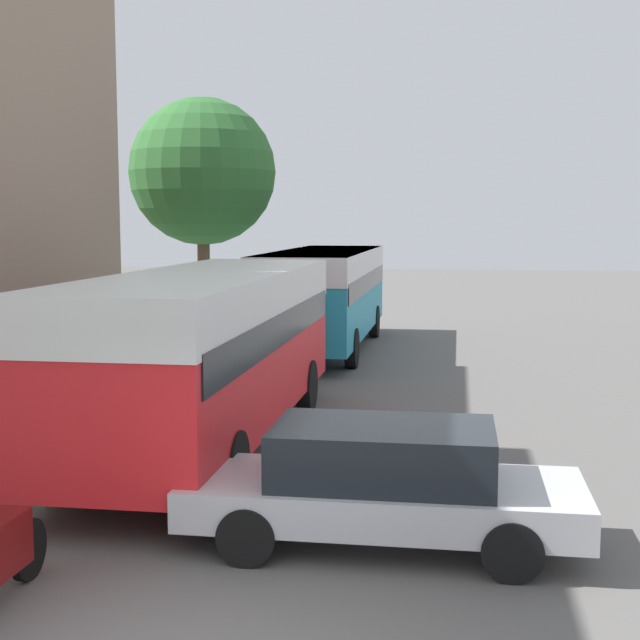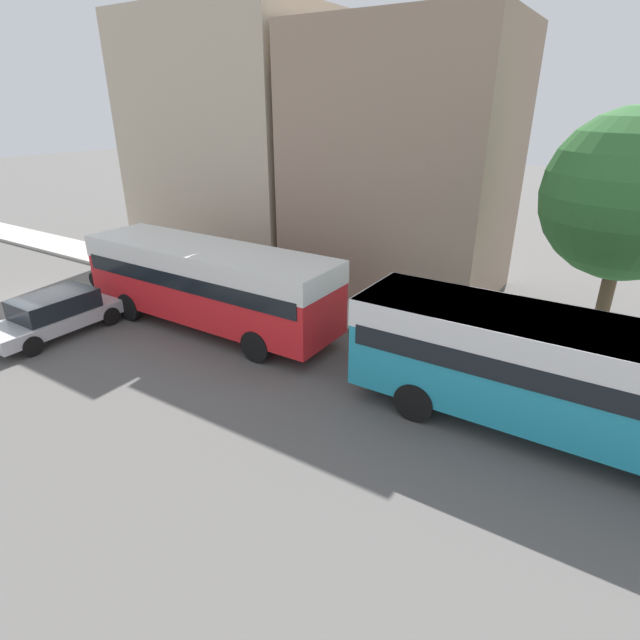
{
  "view_description": "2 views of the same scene",
  "coord_description": "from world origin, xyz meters",
  "px_view_note": "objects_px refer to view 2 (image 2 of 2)",
  "views": [
    {
      "loc": [
        2.12,
        -6.5,
        3.69
      ],
      "look_at": [
        -0.95,
        13.24,
        1.42
      ],
      "focal_mm": 50.0,
      "sensor_mm": 36.0,
      "label": 1
    },
    {
      "loc": [
        9.45,
        18.91,
        7.14
      ],
      "look_at": [
        -1.71,
        11.74,
        1.37
      ],
      "focal_mm": 28.0,
      "sensor_mm": 36.0,
      "label": 2
    }
  ],
  "objects_px": {
    "bus_following": "(565,365)",
    "motorcycle_behind_lead": "(105,274)",
    "bus_lead": "(208,276)",
    "pedestrian_near_curb": "(251,272)",
    "car_crossing": "(57,313)"
  },
  "relations": [
    {
      "from": "bus_following",
      "to": "motorcycle_behind_lead",
      "type": "height_order",
      "value": "bus_following"
    },
    {
      "from": "motorcycle_behind_lead",
      "to": "bus_following",
      "type": "bearing_deg",
      "value": 88.0
    },
    {
      "from": "bus_lead",
      "to": "motorcycle_behind_lead",
      "type": "xyz_separation_m",
      "value": [
        -0.35,
        -6.32,
        -1.18
      ]
    },
    {
      "from": "pedestrian_near_curb",
      "to": "car_crossing",
      "type": "bearing_deg",
      "value": -26.88
    },
    {
      "from": "bus_lead",
      "to": "motorcycle_behind_lead",
      "type": "height_order",
      "value": "bus_lead"
    },
    {
      "from": "motorcycle_behind_lead",
      "to": "pedestrian_near_curb",
      "type": "distance_m",
      "value": 6.18
    },
    {
      "from": "bus_lead",
      "to": "car_crossing",
      "type": "bearing_deg",
      "value": -51.28
    },
    {
      "from": "bus_lead",
      "to": "bus_following",
      "type": "bearing_deg",
      "value": 88.69
    },
    {
      "from": "pedestrian_near_curb",
      "to": "bus_lead",
      "type": "bearing_deg",
      "value": 14.22
    },
    {
      "from": "bus_following",
      "to": "car_crossing",
      "type": "relative_size",
      "value": 2.14
    },
    {
      "from": "bus_lead",
      "to": "car_crossing",
      "type": "xyz_separation_m",
      "value": [
        3.17,
        -3.95,
        -1.13
      ]
    },
    {
      "from": "bus_following",
      "to": "bus_lead",
      "type": "bearing_deg",
      "value": -91.31
    },
    {
      "from": "motorcycle_behind_lead",
      "to": "pedestrian_near_curb",
      "type": "xyz_separation_m",
      "value": [
        -2.73,
        5.53,
        0.35
      ]
    },
    {
      "from": "bus_following",
      "to": "motorcycle_behind_lead",
      "type": "xyz_separation_m",
      "value": [
        -0.6,
        -17.32,
        -1.16
      ]
    },
    {
      "from": "motorcycle_behind_lead",
      "to": "car_crossing",
      "type": "relative_size",
      "value": 0.5
    }
  ]
}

